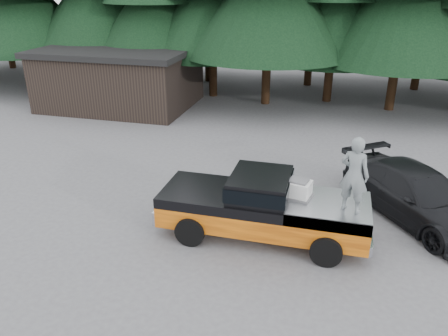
% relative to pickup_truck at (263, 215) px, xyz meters
% --- Properties ---
extents(ground, '(120.00, 120.00, 0.00)m').
position_rel_pickup_truck_xyz_m(ground, '(-1.40, -0.21, -0.67)').
color(ground, '#4E4E51').
rests_on(ground, ground).
extents(pickup_truck, '(6.00, 2.04, 1.33)m').
position_rel_pickup_truck_xyz_m(pickup_truck, '(0.00, 0.00, 0.00)').
color(pickup_truck, orange).
rests_on(pickup_truck, ground).
extents(truck_cab, '(1.66, 1.90, 0.59)m').
position_rel_pickup_truck_xyz_m(truck_cab, '(-0.10, 0.00, 0.96)').
color(truck_cab, black).
rests_on(truck_cab, pickup_truck).
extents(air_compressor, '(0.77, 0.68, 0.46)m').
position_rel_pickup_truck_xyz_m(air_compressor, '(0.94, 0.09, 0.89)').
color(air_compressor, silver).
rests_on(air_compressor, pickup_truck).
extents(man_on_bed, '(0.86, 0.70, 2.02)m').
position_rel_pickup_truck_xyz_m(man_on_bed, '(2.33, -0.30, 1.68)').
color(man_on_bed, slate).
rests_on(man_on_bed, pickup_truck).
extents(parked_car, '(4.99, 5.62, 1.56)m').
position_rel_pickup_truck_xyz_m(parked_car, '(4.40, 2.25, 0.12)').
color(parked_car, black).
rests_on(parked_car, ground).
extents(utility_building, '(8.40, 6.40, 3.30)m').
position_rel_pickup_truck_xyz_m(utility_building, '(-10.40, 11.79, 1.00)').
color(utility_building, black).
rests_on(utility_building, ground).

